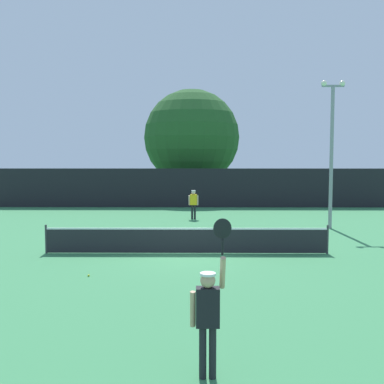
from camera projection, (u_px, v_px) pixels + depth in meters
The scene contains 9 objects.
ground_plane at pixel (186, 253), 16.96m from camera, with size 120.00×120.00×0.00m, color #387F4C.
tennis_net at pixel (186, 240), 16.92m from camera, with size 10.55×0.08×1.07m.
perimeter_fence at pixel (191, 188), 32.57m from camera, with size 28.54×0.12×2.78m, color black.
player_serving at pixel (208, 308), 7.31m from camera, with size 0.68×0.40×2.60m.
player_receiving at pixel (193, 202), 26.30m from camera, with size 0.57×0.25×1.67m.
tennis_ball at pixel (89, 275), 13.68m from camera, with size 0.07×0.07×0.07m, color #CCE033.
light_pole at pixel (332, 144), 22.67m from camera, with size 1.18×0.28×7.36m.
large_tree at pixel (192, 137), 38.10m from camera, with size 7.98×7.98×9.23m.
parked_car_near at pixel (219, 189), 39.94m from camera, with size 2.48×4.43×1.69m.
Camera 1 is at (0.34, -16.74, 3.57)m, focal length 42.64 mm.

